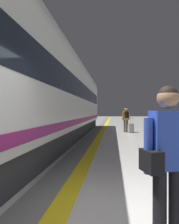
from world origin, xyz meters
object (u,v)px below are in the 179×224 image
(passenger_near, at_px, (126,117))
(waste_bin, at_px, (171,130))
(high_speed_train, at_px, (42,87))
(suitcase_near, at_px, (131,128))
(traveller_foreground, at_px, (166,156))

(passenger_near, bearing_deg, waste_bin, -53.17)
(waste_bin, bearing_deg, passenger_near, 126.83)
(high_speed_train, relative_size, suitcase_near, 26.51)
(high_speed_train, xyz_separation_m, waste_bin, (6.16, 3.22, -2.04))
(traveller_foreground, height_order, passenger_near, passenger_near)
(suitcase_near, xyz_separation_m, waste_bin, (1.94, -2.77, 0.12))
(suitcase_near, bearing_deg, high_speed_train, -125.12)
(traveller_foreground, xyz_separation_m, waste_bin, (2.58, 10.01, -0.54))
(high_speed_train, relative_size, traveller_foreground, 15.54)
(high_speed_train, bearing_deg, suitcase_near, 54.88)
(suitcase_near, relative_size, waste_bin, 1.11)
(traveller_foreground, distance_m, passenger_near, 13.02)
(traveller_foreground, xyz_separation_m, suitcase_near, (0.63, 12.78, -0.66))
(passenger_near, xyz_separation_m, suitcase_near, (0.31, -0.24, -0.70))
(traveller_foreground, height_order, waste_bin, traveller_foreground)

